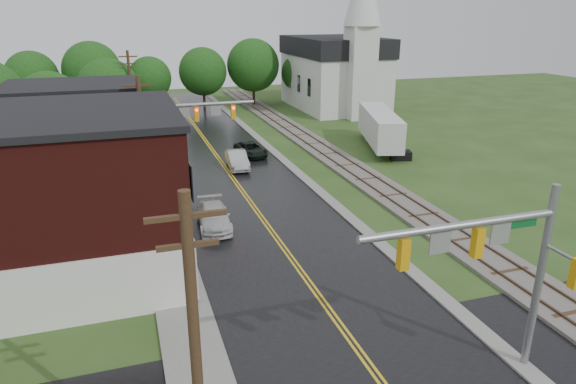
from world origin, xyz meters
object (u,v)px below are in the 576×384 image
church (338,65)px  utility_pole_a (196,357)px  tree_left_c (52,107)px  semi_trailer (380,127)px  utility_pole_b (144,145)px  traffic_signal_far (187,122)px  sedan_silver (237,160)px  suv_dark (251,149)px  traffic_signal_near (494,254)px  utility_pole_c (132,94)px  brick_building (30,200)px  pickup_white (214,217)px  tree_left_e (110,91)px

church → utility_pole_a: church is taller
tree_left_c → semi_trailer: size_ratio=0.67×
utility_pole_b → traffic_signal_far: bearing=56.3°
sedan_silver → utility_pole_a: bearing=-100.9°
semi_trailer → suv_dark: bearing=174.2°
traffic_signal_near → utility_pole_a: size_ratio=0.82×
tree_left_c → semi_trailer: bearing=-13.7°
church → semi_trailer: (-4.48, -21.00, -3.68)m
traffic_signal_near → tree_left_c: (-17.32, 37.90, -0.46)m
utility_pole_b → utility_pole_c: bearing=90.0°
brick_building → utility_pole_a: bearing=-69.3°
utility_pole_a → pickup_white: utility_pole_a is taller
pickup_white → traffic_signal_near: bearing=-64.1°
utility_pole_a → suv_dark: bearing=73.9°
brick_building → tree_left_c: (-1.36, 24.90, 0.36)m
brick_building → traffic_signal_far: size_ratio=1.95×
utility_pole_b → tree_left_c: size_ratio=1.18×
utility_pole_a → suv_dark: 35.65m
pickup_white → semi_trailer: 23.48m
traffic_signal_far → utility_pole_b: 6.01m
utility_pole_b → brick_building: bearing=-129.1°
suv_dark → semi_trailer: semi_trailer is taller
suv_dark → sedan_silver: size_ratio=1.00×
utility_pole_c → pickup_white: bearing=-81.9°
traffic_signal_near → utility_pole_a: (-10.27, -2.00, -0.25)m
traffic_signal_far → utility_pole_b: bearing=-123.7°
traffic_signal_far → suv_dark: bearing=47.2°
brick_building → church: 50.58m
traffic_signal_far → utility_pole_c: bearing=101.1°
semi_trailer → utility_pole_b: bearing=-154.3°
traffic_signal_near → tree_left_e: bearing=105.7°
utility_pole_b → suv_dark: (9.82, 12.02, -4.10)m
church → utility_pole_b: church is taller
utility_pole_c → pickup_white: (3.60, -25.36, -4.04)m
brick_building → sedan_silver: (13.45, 15.60, -3.42)m
traffic_signal_far → sedan_silver: (4.44, 3.60, -4.25)m
utility_pole_c → church: bearing=20.0°
traffic_signal_near → traffic_signal_far: 25.94m
utility_pole_c → tree_left_c: 8.16m
traffic_signal_far → semi_trailer: (18.99, 5.74, -2.82)m
brick_building → utility_pole_a: utility_pole_a is taller
traffic_signal_far → utility_pole_c: 17.33m
utility_pole_a → sedan_silver: utility_pole_a is taller
utility_pole_a → sedan_silver: 31.82m
utility_pole_b → tree_left_c: 19.24m
utility_pole_a → tree_left_e: (-2.05, 45.90, 0.09)m
church → traffic_signal_far: 35.59m
utility_pole_c → tree_left_e: 2.79m
traffic_signal_far → tree_left_c: 16.56m
traffic_signal_far → suv_dark: traffic_signal_far is taller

